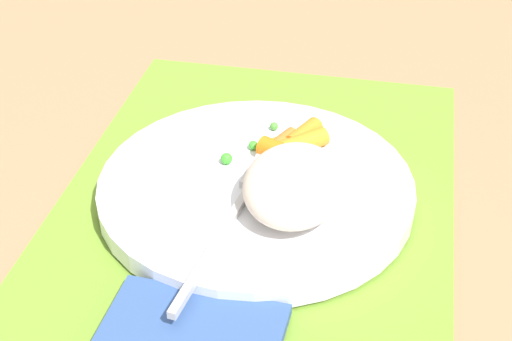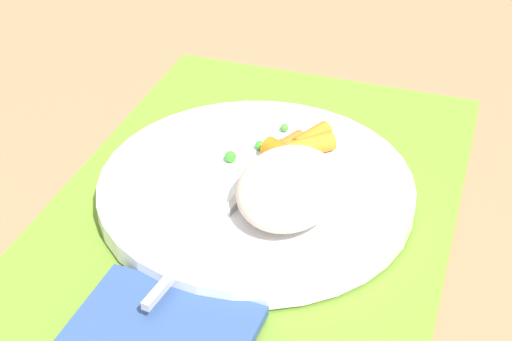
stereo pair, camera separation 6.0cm
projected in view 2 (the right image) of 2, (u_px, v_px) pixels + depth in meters
ground_plane at (256, 203)px, 0.63m from camera, size 2.40×2.40×0.00m
placemat at (256, 200)px, 0.62m from camera, size 0.44×0.31×0.01m
plate at (256, 189)px, 0.62m from camera, size 0.25×0.25×0.02m
rice_mound at (289, 187)px, 0.57m from camera, size 0.10×0.08×0.04m
carrot_portion at (299, 149)px, 0.64m from camera, size 0.07×0.06×0.02m
pea_scatter at (284, 161)px, 0.63m from camera, size 0.08×0.09×0.01m
fork at (231, 207)px, 0.58m from camera, size 0.19×0.04×0.01m
napkin at (157, 338)px, 0.50m from camera, size 0.10×0.12×0.01m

